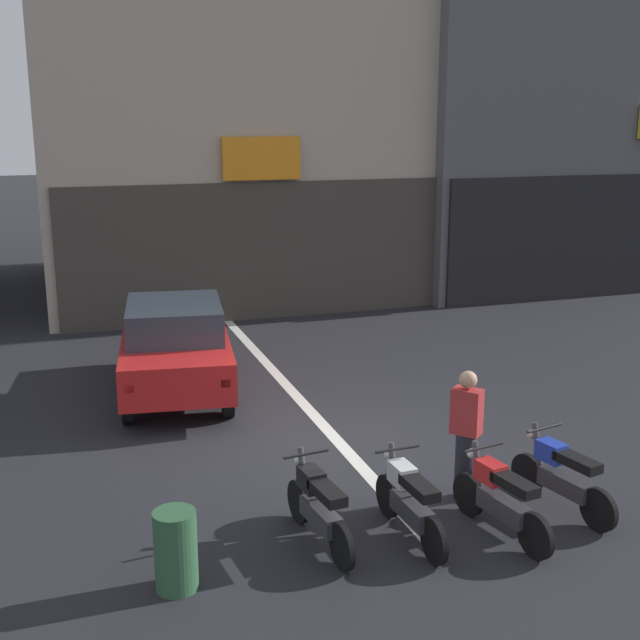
{
  "coord_description": "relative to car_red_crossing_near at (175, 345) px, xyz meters",
  "views": [
    {
      "loc": [
        -3.83,
        -10.49,
        4.7
      ],
      "look_at": [
        0.32,
        2.0,
        1.4
      ],
      "focal_mm": 46.11,
      "sensor_mm": 36.0,
      "label": 1
    }
  ],
  "objects": [
    {
      "name": "motorcycle_red_row_centre",
      "position": [
        2.75,
        -6.09,
        -0.43
      ],
      "size": [
        0.55,
        1.66,
        0.98
      ],
      "color": "black",
      "rests_on": "ground"
    },
    {
      "name": "trash_bin",
      "position": [
        -0.94,
        -6.03,
        -0.46
      ],
      "size": [
        0.44,
        0.44,
        0.85
      ],
      "primitive_type": "cylinder",
      "color": "#2D5938",
      "rests_on": "ground"
    },
    {
      "name": "building_mid_block",
      "position": [
        3.37,
        9.41,
        5.71
      ],
      "size": [
        10.85,
        9.31,
        13.23
      ],
      "color": "#B2A893",
      "rests_on": "ground"
    },
    {
      "name": "building_far_right",
      "position": [
        11.85,
        9.41,
        5.35
      ],
      "size": [
        9.31,
        10.19,
        12.48
      ],
      "color": "#56565B",
      "rests_on": "ground"
    },
    {
      "name": "ground_plane",
      "position": [
        1.92,
        -3.09,
        -0.89
      ],
      "size": [
        120.0,
        120.0,
        0.0
      ],
      "primitive_type": "plane",
      "color": "#232328"
    },
    {
      "name": "car_red_crossing_near",
      "position": [
        0.0,
        0.0,
        0.0
      ],
      "size": [
        2.3,
        4.3,
        1.64
      ],
      "color": "black",
      "rests_on": "ground"
    },
    {
      "name": "lane_centre_line",
      "position": [
        1.92,
        2.91,
        -0.88
      ],
      "size": [
        0.2,
        18.0,
        0.01
      ],
      "primitive_type": "cube",
      "color": "silver",
      "rests_on": "ground"
    },
    {
      "name": "motorcycle_white_row_left_mid",
      "position": [
        1.73,
        -5.83,
        -0.43
      ],
      "size": [
        0.55,
        1.67,
        0.98
      ],
      "color": "black",
      "rests_on": "ground"
    },
    {
      "name": "motorcycle_blue_row_right_mid",
      "position": [
        3.76,
        -5.79,
        -0.43
      ],
      "size": [
        0.56,
        1.65,
        0.98
      ],
      "color": "black",
      "rests_on": "ground"
    },
    {
      "name": "person_by_motorcycles",
      "position": [
        2.81,
        -5.11,
        -0.03
      ],
      "size": [
        0.4,
        0.42,
        1.67
      ],
      "color": "#23232D",
      "rests_on": "ground"
    },
    {
      "name": "motorcycle_black_row_leftmost",
      "position": [
        0.71,
        -5.62,
        -0.43
      ],
      "size": [
        0.55,
        1.67,
        0.98
      ],
      "color": "black",
      "rests_on": "ground"
    }
  ]
}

